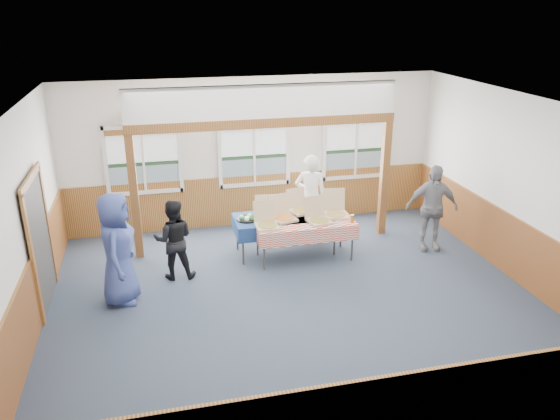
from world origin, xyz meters
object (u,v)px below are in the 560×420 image
object	(u,v)px
table_left	(285,219)
woman_black	(174,239)
woman_white	(311,197)
man_blue	(117,249)
table_right	(305,224)
person_grey	(432,208)

from	to	relation	value
table_left	woman_black	world-z (taller)	woman_black
table_left	woman_black	distance (m)	2.22
woman_white	man_blue	bearing A→B (deg)	47.78
table_left	man_blue	world-z (taller)	man_blue
woman_white	woman_black	size ratio (longest dim) A/B	1.23
woman_white	table_right	bearing A→B (deg)	89.69
woman_white	person_grey	bearing A→B (deg)	176.33
woman_white	person_grey	world-z (taller)	woman_white
man_blue	person_grey	bearing A→B (deg)	-75.70
table_left	table_right	bearing A→B (deg)	-24.34
table_right	woman_white	xyz separation A→B (m)	(0.38, 0.91, 0.19)
woman_black	woman_white	bearing A→B (deg)	-152.28
woman_white	man_blue	distance (m)	4.12
man_blue	person_grey	size ratio (longest dim) A/B	1.09
man_blue	person_grey	world-z (taller)	man_blue
table_left	woman_white	world-z (taller)	woman_white
table_right	person_grey	xyz separation A→B (m)	(2.53, -0.15, 0.16)
woman_white	person_grey	distance (m)	2.39
person_grey	table_left	bearing A→B (deg)	-176.81
table_right	man_blue	world-z (taller)	man_blue
table_left	person_grey	distance (m)	2.86
table_right	woman_black	xyz separation A→B (m)	(-2.44, -0.21, 0.03)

